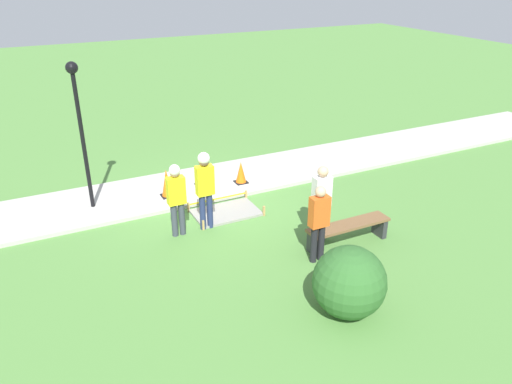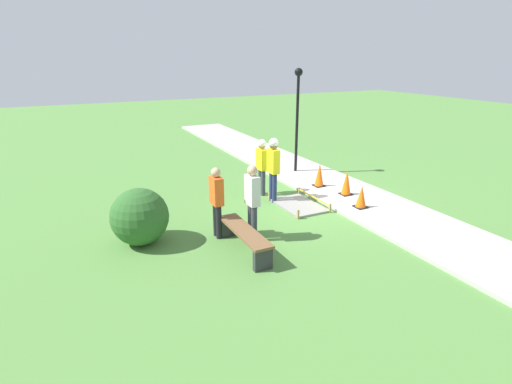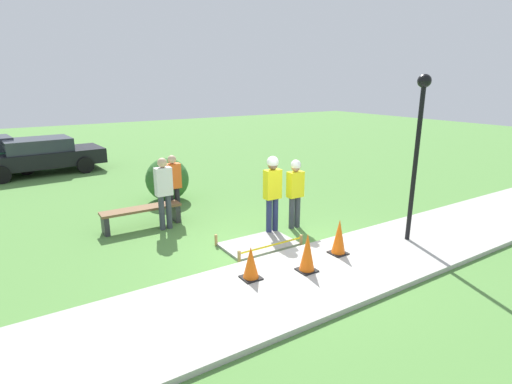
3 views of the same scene
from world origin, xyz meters
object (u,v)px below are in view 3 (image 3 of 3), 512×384
at_px(bystander_in_orange_shirt, 173,183).
at_px(parked_car_black, 39,155).
at_px(traffic_cone_far_patch, 307,253).
at_px(traffic_cone_near_patch, 251,263).
at_px(worker_assistant, 295,188).
at_px(bystander_in_gray_shirt, 164,189).
at_px(worker_supervisor, 272,187).
at_px(park_bench, 142,213).
at_px(lamppost_near, 419,134).
at_px(traffic_cone_sidewalk_edge, 339,237).

xyz_separation_m(bystander_in_orange_shirt, parked_car_black, (-2.51, 7.89, -0.23)).
bearing_deg(traffic_cone_far_patch, traffic_cone_near_patch, 163.40).
relative_size(worker_assistant, bystander_in_gray_shirt, 0.96).
relative_size(worker_supervisor, worker_assistant, 1.09).
bearing_deg(park_bench, parked_car_black, 100.71).
distance_m(traffic_cone_far_patch, bystander_in_orange_shirt, 4.60).
bearing_deg(parked_car_black, lamppost_near, -67.51).
distance_m(traffic_cone_far_patch, worker_supervisor, 2.35).
bearing_deg(park_bench, traffic_cone_far_patch, -66.50).
xyz_separation_m(worker_supervisor, lamppost_near, (2.24, -2.16, 1.34)).
relative_size(worker_supervisor, bystander_in_orange_shirt, 1.11).
bearing_deg(traffic_cone_far_patch, bystander_in_gray_shirt, 109.79).
xyz_separation_m(worker_assistant, bystander_in_gray_shirt, (-2.75, 1.65, -0.00)).
bearing_deg(park_bench, traffic_cone_near_patch, -78.60).
relative_size(traffic_cone_sidewalk_edge, lamppost_near, 0.21).
distance_m(traffic_cone_near_patch, lamppost_near, 4.50).
bearing_deg(parked_car_black, bystander_in_gray_shirt, -81.28).
relative_size(worker_assistant, parked_car_black, 0.36).
bearing_deg(lamppost_near, worker_supervisor, 136.01).
relative_size(traffic_cone_far_patch, traffic_cone_sidewalk_edge, 1.00).
bearing_deg(parked_car_black, park_bench, -83.77).
bearing_deg(worker_supervisor, lamppost_near, -43.99).
xyz_separation_m(bystander_in_gray_shirt, lamppost_near, (4.30, -3.82, 1.46)).
bearing_deg(traffic_cone_near_patch, bystander_in_gray_shirt, 95.24).
relative_size(worker_assistant, lamppost_near, 0.48).
xyz_separation_m(traffic_cone_sidewalk_edge, lamppost_near, (1.87, -0.27, 2.01)).
distance_m(bystander_in_orange_shirt, lamppost_near, 6.08).
height_order(worker_assistant, lamppost_near, lamppost_near).
bearing_deg(bystander_in_orange_shirt, lamppost_near, -49.84).
height_order(park_bench, bystander_in_orange_shirt, bystander_in_orange_shirt).
xyz_separation_m(traffic_cone_near_patch, worker_supervisor, (1.74, 1.83, 0.75)).
relative_size(traffic_cone_sidewalk_edge, bystander_in_orange_shirt, 0.44).
height_order(traffic_cone_sidewalk_edge, parked_car_black, parked_car_black).
height_order(park_bench, worker_supervisor, worker_supervisor).
bearing_deg(bystander_in_gray_shirt, traffic_cone_sidewalk_edge, -55.75).
relative_size(park_bench, lamppost_near, 0.55).
relative_size(bystander_in_gray_shirt, parked_car_black, 0.38).
distance_m(traffic_cone_far_patch, worker_assistant, 2.63).
relative_size(traffic_cone_far_patch, bystander_in_orange_shirt, 0.44).
bearing_deg(bystander_in_orange_shirt, traffic_cone_near_patch, -92.43).
distance_m(traffic_cone_near_patch, worker_assistant, 3.12).
relative_size(park_bench, worker_assistant, 1.14).
bearing_deg(traffic_cone_far_patch, worker_supervisor, 72.22).
height_order(traffic_cone_sidewalk_edge, bystander_in_gray_shirt, bystander_in_gray_shirt).
xyz_separation_m(worker_assistant, lamppost_near, (1.55, -2.18, 1.46)).
xyz_separation_m(park_bench, worker_supervisor, (2.53, -2.09, 0.78)).
xyz_separation_m(traffic_cone_far_patch, worker_assistant, (1.38, 2.16, 0.56)).
height_order(park_bench, parked_car_black, parked_car_black).
bearing_deg(parked_car_black, worker_assistant, -69.50).
distance_m(worker_supervisor, parked_car_black, 11.02).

